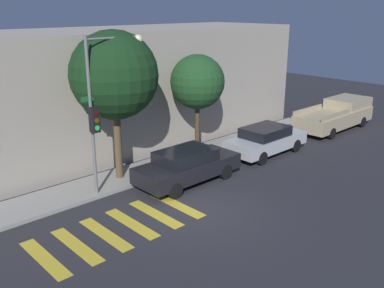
{
  "coord_description": "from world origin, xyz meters",
  "views": [
    {
      "loc": [
        -9.53,
        -9.88,
        6.91
      ],
      "look_at": [
        1.69,
        2.1,
        1.6
      ],
      "focal_mm": 40.0,
      "sensor_mm": 36.0,
      "label": 1
    }
  ],
  "objects_px": {
    "sedan_middle": "(266,140)",
    "tree_midblock": "(197,82)",
    "sedan_near_corner": "(187,165)",
    "tree_near_corner": "(114,76)",
    "traffic_light_pole": "(104,98)",
    "pickup_truck": "(337,114)"
  },
  "relations": [
    {
      "from": "sedan_middle",
      "to": "tree_midblock",
      "type": "xyz_separation_m",
      "value": [
        -2.6,
        2.11,
        2.84
      ]
    },
    {
      "from": "sedan_near_corner",
      "to": "tree_near_corner",
      "type": "height_order",
      "value": "tree_near_corner"
    },
    {
      "from": "sedan_near_corner",
      "to": "tree_midblock",
      "type": "bearing_deg",
      "value": 39.31
    },
    {
      "from": "traffic_light_pole",
      "to": "pickup_truck",
      "type": "height_order",
      "value": "traffic_light_pole"
    },
    {
      "from": "traffic_light_pole",
      "to": "sedan_middle",
      "type": "bearing_deg",
      "value": -8.95
    },
    {
      "from": "pickup_truck",
      "to": "sedan_near_corner",
      "type": "bearing_deg",
      "value": 180.0
    },
    {
      "from": "traffic_light_pole",
      "to": "sedan_near_corner",
      "type": "xyz_separation_m",
      "value": [
        2.92,
        -1.27,
        -3.0
      ]
    },
    {
      "from": "tree_near_corner",
      "to": "tree_midblock",
      "type": "distance_m",
      "value": 4.52
    },
    {
      "from": "sedan_middle",
      "to": "sedan_near_corner",
      "type": "bearing_deg",
      "value": 180.0
    },
    {
      "from": "tree_midblock",
      "to": "pickup_truck",
      "type": "bearing_deg",
      "value": -12.75
    },
    {
      "from": "sedan_near_corner",
      "to": "sedan_middle",
      "type": "distance_m",
      "value": 5.18
    },
    {
      "from": "sedan_near_corner",
      "to": "pickup_truck",
      "type": "bearing_deg",
      "value": -0.0
    },
    {
      "from": "traffic_light_pole",
      "to": "tree_near_corner",
      "type": "relative_size",
      "value": 0.98
    },
    {
      "from": "traffic_light_pole",
      "to": "pickup_truck",
      "type": "relative_size",
      "value": 1.05
    },
    {
      "from": "sedan_near_corner",
      "to": "pickup_truck",
      "type": "relative_size",
      "value": 0.79
    },
    {
      "from": "sedan_near_corner",
      "to": "sedan_middle",
      "type": "xyz_separation_m",
      "value": [
        5.18,
        0.0,
        -0.01
      ]
    },
    {
      "from": "pickup_truck",
      "to": "tree_near_corner",
      "type": "distance_m",
      "value": 14.36
    },
    {
      "from": "sedan_middle",
      "to": "pickup_truck",
      "type": "xyz_separation_m",
      "value": [
        6.71,
        -0.0,
        0.11
      ]
    },
    {
      "from": "traffic_light_pole",
      "to": "tree_midblock",
      "type": "distance_m",
      "value": 5.56
    },
    {
      "from": "sedan_near_corner",
      "to": "pickup_truck",
      "type": "distance_m",
      "value": 11.88
    },
    {
      "from": "traffic_light_pole",
      "to": "tree_midblock",
      "type": "relative_size",
      "value": 1.23
    },
    {
      "from": "sedan_middle",
      "to": "tree_near_corner",
      "type": "bearing_deg",
      "value": 163.39
    }
  ]
}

